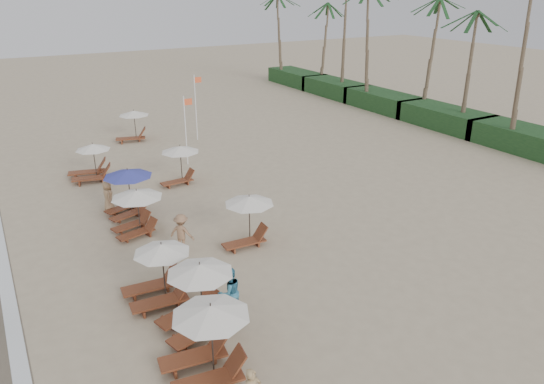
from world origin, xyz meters
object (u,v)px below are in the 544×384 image
beachgoer_mid_a (230,292)px  lounger_station_4 (126,190)px  lounger_station_1 (194,300)px  lounger_station_0 (204,343)px  lounger_station_3 (135,210)px  lounger_station_5 (90,164)px  inland_station_2 (132,124)px  beachgoer_far_b (108,196)px  inland_station_1 (179,161)px  beachgoer_mid_b (182,233)px  lounger_station_2 (156,276)px  inland_station_0 (247,216)px  flag_pole_near (186,127)px

beachgoer_mid_a → lounger_station_4: bearing=-90.3°
lounger_station_1 → beachgoer_mid_a: lounger_station_1 is taller
lounger_station_0 → lounger_station_3: bearing=85.0°
lounger_station_5 → inland_station_2: 8.21m
inland_station_2 → lounger_station_0: bearing=-101.2°
inland_station_2 → beachgoer_far_b: (-4.69, -12.12, -0.46)m
inland_station_1 → beachgoer_mid_b: (-2.80, -7.79, -0.56)m
lounger_station_2 → beachgoer_far_b: (0.38, 9.02, -0.18)m
inland_station_2 → beachgoer_mid_b: bearing=-99.2°
inland_station_0 → beachgoer_far_b: 8.18m
lounger_station_0 → lounger_station_4: (1.13, 12.58, 0.22)m
lounger_station_4 → beachgoer_far_b: 1.31m
inland_station_0 → lounger_station_2: bearing=-155.6°
inland_station_0 → inland_station_2: 18.93m
lounger_station_2 → beachgoer_far_b: 9.03m
beachgoer_mid_a → beachgoer_far_b: size_ratio=1.10×
inland_station_1 → flag_pole_near: flag_pole_near is taller
lounger_station_0 → inland_station_0: size_ratio=1.03×
lounger_station_0 → beachgoer_mid_a: 3.08m
lounger_station_0 → beachgoer_far_b: bearing=88.3°
lounger_station_3 → inland_station_0: size_ratio=0.95×
lounger_station_2 → beachgoer_mid_a: 2.88m
lounger_station_4 → inland_station_1: size_ratio=0.99×
lounger_station_4 → flag_pole_near: 8.21m
lounger_station_3 → lounger_station_5: lounger_station_5 is taller
inland_station_0 → lounger_station_1: bearing=-133.9°
lounger_station_2 → lounger_station_1: bearing=-76.3°
lounger_station_5 → inland_station_1: inland_station_1 is taller
lounger_station_0 → inland_station_2: bearing=78.8°
inland_station_1 → beachgoer_mid_b: bearing=-109.7°
lounger_station_0 → beachgoer_far_b: lounger_station_0 is taller
inland_station_2 → beachgoer_mid_b: 18.24m
lounger_station_0 → flag_pole_near: size_ratio=0.62×
beachgoer_far_b → flag_pole_near: (6.27, 4.99, 1.65)m
lounger_station_4 → inland_station_2: bearing=73.1°
lounger_station_1 → flag_pole_near: (6.09, 16.29, 1.36)m
beachgoer_mid_a → beachgoer_mid_b: size_ratio=1.06×
lounger_station_3 → beachgoer_far_b: 3.27m
inland_station_0 → beachgoer_far_b: inland_station_0 is taller
inland_station_1 → beachgoer_far_b: (-4.56, -1.92, -0.59)m
inland_station_0 → beachgoer_mid_a: bearing=-124.1°
lounger_station_4 → lounger_station_0: bearing=-95.1°
inland_station_0 → flag_pole_near: 11.98m
inland_station_1 → flag_pole_near: bearing=61.0°
lounger_station_4 → beachgoer_mid_b: bearing=-78.0°
beachgoer_mid_b → lounger_station_1: bearing=121.5°
lounger_station_5 → inland_station_1: size_ratio=1.02×
lounger_station_0 → lounger_station_2: bearing=89.5°
beachgoer_mid_a → beachgoer_far_b: (-1.54, 11.17, -0.09)m
inland_station_0 → inland_station_1: size_ratio=1.02×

